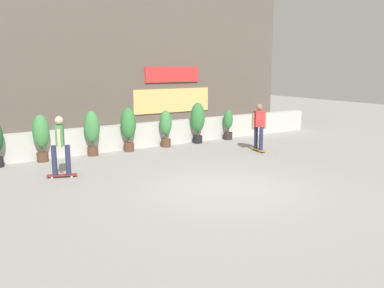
{
  "coord_description": "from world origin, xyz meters",
  "views": [
    {
      "loc": [
        -6.23,
        -8.09,
        3.06
      ],
      "look_at": [
        0.0,
        1.5,
        0.9
      ],
      "focal_mm": 39.51,
      "sensor_mm": 36.0,
      "label": 1
    }
  ],
  "objects_px": {
    "potted_plant_4": "(166,126)",
    "potted_plant_5": "(198,119)",
    "potted_plant_2": "(92,130)",
    "skater_mid_plaza": "(60,144)",
    "potted_plant_6": "(228,124)",
    "skater_by_wall_left": "(259,125)",
    "potted_plant_3": "(128,126)",
    "potted_plant_1": "(41,134)"
  },
  "relations": [
    {
      "from": "potted_plant_4",
      "to": "potted_plant_5",
      "type": "bearing_deg",
      "value": 0.0
    },
    {
      "from": "potted_plant_2",
      "to": "potted_plant_5",
      "type": "bearing_deg",
      "value": 0.0
    },
    {
      "from": "skater_by_wall_left",
      "to": "potted_plant_6",
      "type": "bearing_deg",
      "value": 76.85
    },
    {
      "from": "potted_plant_5",
      "to": "skater_by_wall_left",
      "type": "xyz_separation_m",
      "value": [
        0.92,
        -2.52,
        0.0
      ]
    },
    {
      "from": "potted_plant_3",
      "to": "potted_plant_4",
      "type": "distance_m",
      "value": 1.52
    },
    {
      "from": "potted_plant_1",
      "to": "potted_plant_6",
      "type": "relative_size",
      "value": 1.23
    },
    {
      "from": "potted_plant_1",
      "to": "potted_plant_6",
      "type": "xyz_separation_m",
      "value": [
        7.47,
        0.0,
        -0.22
      ]
    },
    {
      "from": "potted_plant_3",
      "to": "potted_plant_6",
      "type": "bearing_deg",
      "value": 0.0
    },
    {
      "from": "potted_plant_5",
      "to": "skater_by_wall_left",
      "type": "height_order",
      "value": "skater_by_wall_left"
    },
    {
      "from": "potted_plant_6",
      "to": "skater_mid_plaza",
      "type": "xyz_separation_m",
      "value": [
        -7.51,
        -2.25,
        0.28
      ]
    },
    {
      "from": "potted_plant_2",
      "to": "skater_mid_plaza",
      "type": "relative_size",
      "value": 0.9
    },
    {
      "from": "potted_plant_5",
      "to": "skater_mid_plaza",
      "type": "bearing_deg",
      "value": -159.42
    },
    {
      "from": "potted_plant_4",
      "to": "skater_mid_plaza",
      "type": "bearing_deg",
      "value": -153.7
    },
    {
      "from": "potted_plant_4",
      "to": "potted_plant_6",
      "type": "height_order",
      "value": "potted_plant_4"
    },
    {
      "from": "potted_plant_4",
      "to": "potted_plant_6",
      "type": "relative_size",
      "value": 1.13
    },
    {
      "from": "potted_plant_1",
      "to": "potted_plant_6",
      "type": "bearing_deg",
      "value": 0.0
    },
    {
      "from": "potted_plant_2",
      "to": "skater_by_wall_left",
      "type": "bearing_deg",
      "value": -25.74
    },
    {
      "from": "potted_plant_4",
      "to": "skater_mid_plaza",
      "type": "relative_size",
      "value": 0.82
    },
    {
      "from": "potted_plant_5",
      "to": "potted_plant_6",
      "type": "distance_m",
      "value": 1.54
    },
    {
      "from": "potted_plant_2",
      "to": "potted_plant_6",
      "type": "xyz_separation_m",
      "value": [
        5.81,
        0.0,
        -0.23
      ]
    },
    {
      "from": "potted_plant_4",
      "to": "potted_plant_5",
      "type": "height_order",
      "value": "potted_plant_5"
    },
    {
      "from": "potted_plant_1",
      "to": "skater_by_wall_left",
      "type": "relative_size",
      "value": 0.89
    },
    {
      "from": "potted_plant_5",
      "to": "skater_by_wall_left",
      "type": "distance_m",
      "value": 2.68
    },
    {
      "from": "potted_plant_4",
      "to": "skater_mid_plaza",
      "type": "distance_m",
      "value": 5.09
    },
    {
      "from": "potted_plant_3",
      "to": "skater_by_wall_left",
      "type": "distance_m",
      "value": 4.62
    },
    {
      "from": "potted_plant_4",
      "to": "potted_plant_3",
      "type": "bearing_deg",
      "value": 180.0
    },
    {
      "from": "potted_plant_2",
      "to": "potted_plant_3",
      "type": "xyz_separation_m",
      "value": [
        1.34,
        0.0,
        0.02
      ]
    },
    {
      "from": "potted_plant_5",
      "to": "potted_plant_3",
      "type": "bearing_deg",
      "value": 180.0
    },
    {
      "from": "skater_by_wall_left",
      "to": "potted_plant_3",
      "type": "bearing_deg",
      "value": 147.03
    },
    {
      "from": "skater_by_wall_left",
      "to": "skater_mid_plaza",
      "type": "distance_m",
      "value": 6.93
    },
    {
      "from": "potted_plant_2",
      "to": "potted_plant_6",
      "type": "relative_size",
      "value": 1.25
    },
    {
      "from": "potted_plant_2",
      "to": "potted_plant_5",
      "type": "height_order",
      "value": "potted_plant_5"
    },
    {
      "from": "potted_plant_5",
      "to": "skater_by_wall_left",
      "type": "relative_size",
      "value": 0.94
    },
    {
      "from": "potted_plant_5",
      "to": "potted_plant_2",
      "type": "bearing_deg",
      "value": -180.0
    },
    {
      "from": "potted_plant_1",
      "to": "potted_plant_2",
      "type": "xyz_separation_m",
      "value": [
        1.67,
        -0.0,
        0.01
      ]
    },
    {
      "from": "potted_plant_1",
      "to": "skater_mid_plaza",
      "type": "distance_m",
      "value": 2.25
    },
    {
      "from": "potted_plant_3",
      "to": "potted_plant_1",
      "type": "bearing_deg",
      "value": 180.0
    },
    {
      "from": "potted_plant_5",
      "to": "skater_mid_plaza",
      "type": "distance_m",
      "value": 6.41
    },
    {
      "from": "potted_plant_6",
      "to": "potted_plant_2",
      "type": "bearing_deg",
      "value": -180.0
    },
    {
      "from": "potted_plant_2",
      "to": "potted_plant_4",
      "type": "xyz_separation_m",
      "value": [
        2.85,
        0.0,
        -0.11
      ]
    },
    {
      "from": "potted_plant_3",
      "to": "potted_plant_5",
      "type": "bearing_deg",
      "value": 0.0
    },
    {
      "from": "potted_plant_2",
      "to": "skater_mid_plaza",
      "type": "height_order",
      "value": "skater_mid_plaza"
    }
  ]
}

